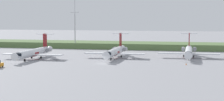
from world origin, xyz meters
TOP-DOWN VIEW (x-y plane):
  - ground_plane at (0.00, 30.00)m, footprint 500.00×500.00m
  - grass_berm at (0.00, 60.51)m, footprint 320.00×20.00m
  - regional_jet_nearest at (-27.82, 7.58)m, footprint 22.81×31.00m
  - regional_jet_second at (0.87, 17.41)m, footprint 22.81×31.00m
  - regional_jet_third at (28.14, 23.59)m, footprint 22.81×31.00m
  - antenna_mast at (-26.79, 53.38)m, footprint 4.40×0.50m
  - safety_cone_front_marker at (27.52, 2.59)m, footprint 0.44×0.44m

SIDE VIEW (x-z plane):
  - ground_plane at x=0.00m, z-range 0.00..0.00m
  - safety_cone_front_marker at x=27.52m, z-range 0.00..0.55m
  - grass_berm at x=0.00m, z-range 0.00..2.86m
  - regional_jet_nearest at x=-27.82m, z-range -1.96..7.04m
  - regional_jet_second at x=0.87m, z-range -1.96..7.04m
  - regional_jet_third at x=28.14m, z-range -1.96..7.04m
  - antenna_mast at x=-26.79m, z-range -2.37..24.71m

